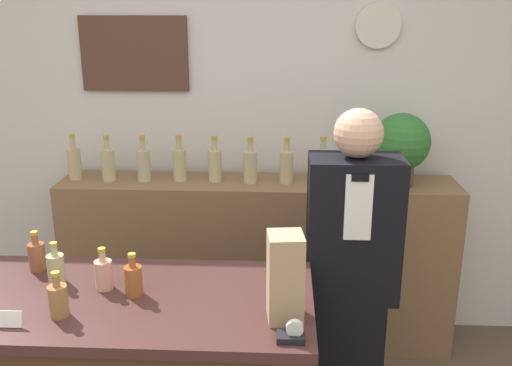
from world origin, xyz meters
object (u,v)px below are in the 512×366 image
at_px(shopkeeper, 350,284).
at_px(tape_dispenser, 292,334).
at_px(paper_bag, 285,277).
at_px(potted_plant, 401,145).

bearing_deg(shopkeeper, tape_dispenser, -110.50).
bearing_deg(paper_bag, tape_dispenser, -79.88).
xyz_separation_m(shopkeeper, potted_plant, (0.33, 0.75, 0.46)).
relative_size(potted_plant, tape_dispenser, 4.48).
bearing_deg(potted_plant, paper_bag, -115.11).
bearing_deg(tape_dispenser, potted_plant, 67.73).
xyz_separation_m(potted_plant, tape_dispenser, (-0.61, -1.48, -0.27)).
xyz_separation_m(shopkeeper, paper_bag, (-0.30, -0.59, 0.32)).
bearing_deg(tape_dispenser, shopkeeper, 69.50).
height_order(paper_bag, tape_dispenser, paper_bag).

